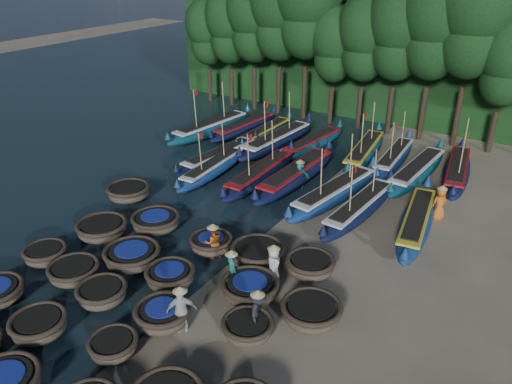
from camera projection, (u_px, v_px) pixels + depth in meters
The scene contains 54 objects.
ground at pixel (228, 265), 21.33m from camera, with size 120.00×120.00×0.00m, color gray.
foliage_wall at pixel (409, 56), 36.95m from camera, with size 40.00×3.00×10.00m, color black.
coracle_2 at pixel (4, 384), 14.99m from camera, with size 2.66×2.66×0.74m.
coracle_6 at pixel (39, 325), 17.27m from camera, with size 2.40×2.40×0.78m.
coracle_7 at pixel (113, 345), 16.49m from camera, with size 1.95×1.95×0.67m.
coracle_10 at pixel (45, 254), 21.34m from camera, with size 2.19×2.19×0.74m.
coracle_11 at pixel (74, 271), 20.21m from camera, with size 2.13×2.13×0.73m.
coracle_12 at pixel (102, 293), 18.90m from camera, with size 1.97×1.97×0.76m.
coracle_13 at pixel (163, 315), 17.73m from camera, with size 2.25×2.25×0.82m.
coracle_14 at pixel (248, 327), 17.24m from camera, with size 1.86×1.86×0.70m.
coracle_15 at pixel (102, 228), 23.22m from camera, with size 2.70×2.70×0.79m.
coracle_16 at pixel (132, 255), 21.16m from camera, with size 2.55×2.55×0.80m.
coracle_17 at pixel (170, 276), 19.86m from camera, with size 2.36×2.36×0.79m.
coracle_18 at pixel (250, 288), 19.16m from camera, with size 2.30×2.30×0.79m.
coracle_19 at pixel (311, 311), 17.92m from camera, with size 2.55×2.55×0.79m.
coracle_20 at pixel (128, 192), 26.66m from camera, with size 2.31×2.31×0.82m.
coracle_21 at pixel (156, 221), 23.82m from camera, with size 2.84×2.84×0.78m.
coracle_22 at pixel (211, 243), 22.13m from camera, with size 2.24×2.24×0.74m.
coracle_23 at pixel (258, 253), 21.31m from camera, with size 2.51×2.51×0.83m.
coracle_24 at pixel (310, 265), 20.51m from camera, with size 2.10×2.10×0.81m.
long_boat_2 at pixel (220, 157), 31.01m from camera, with size 2.11×7.69×1.36m.
long_boat_3 at pixel (213, 168), 29.44m from camera, with size 1.77×7.34×3.12m.
long_boat_4 at pixel (261, 174), 28.57m from camera, with size 1.66×8.13×3.45m.
long_boat_5 at pixel (296, 175), 28.34m from camera, with size 1.72×8.91×1.57m.
long_boat_6 at pixel (335, 193), 26.33m from camera, with size 2.71×8.32×3.58m.
long_boat_7 at pixel (360, 208), 24.88m from camera, with size 1.94×7.89×3.36m.
long_boat_8 at pixel (416, 222), 23.62m from camera, with size 2.49×7.87×1.40m.
long_boat_9 at pixel (211, 128), 35.77m from camera, with size 2.46×8.63×3.69m.
long_boat_10 at pixel (245, 127), 36.15m from camera, with size 2.03×7.62×1.35m.
long_boat_11 at pixel (265, 133), 35.01m from camera, with size 1.32×7.45×1.31m.
long_boat_12 at pixel (277, 140), 33.42m from camera, with size 2.12×8.63×3.68m.
long_boat_13 at pixel (312, 143), 33.16m from camera, with size 2.15×7.39×1.31m.
long_boat_14 at pixel (364, 152), 31.62m from camera, with size 2.43×8.25×3.53m.
long_boat_15 at pixel (394, 158), 30.87m from camera, with size 1.70×7.58×3.22m.
long_boat_16 at pixel (417, 171), 28.90m from camera, with size 2.05×8.39×1.48m.
long_boat_17 at pixel (457, 171), 28.94m from camera, with size 2.54×8.00×3.43m.
fisherman_0 at pixel (274, 264), 19.83m from camera, with size 0.85×0.98×1.89m.
fisherman_1 at pixel (232, 267), 19.64m from camera, with size 0.68×0.61×1.77m.
fisherman_2 at pixel (213, 241), 21.49m from camera, with size 0.96×0.97×1.78m.
fisherman_3 at pixel (258, 311), 17.33m from camera, with size 0.96×1.21×1.83m.
fisherman_4 at pixel (182, 309), 17.28m from camera, with size 1.07×1.03×1.99m.
fisherman_5 at pixel (300, 174), 27.88m from camera, with size 1.54×0.69×1.80m.
fisherman_6 at pixel (440, 203), 24.51m from camera, with size 0.99×1.02×1.97m.
tree_0 at pixel (208, 31), 41.54m from camera, with size 3.68×3.68×8.68m.
tree_1 at pixel (230, 24), 40.14m from camera, with size 4.09×4.09×9.65m.
tree_2 at pixel (254, 17), 38.73m from camera, with size 4.51×4.51×10.63m.
tree_3 at pixel (280, 10), 37.33m from camera, with size 4.92×4.92×11.60m.
tree_4 at pixel (308, 2), 35.93m from camera, with size 5.34×5.34×12.58m.
tree_5 at pixel (335, 44), 36.02m from camera, with size 3.68×3.68×8.68m.
tree_6 at pixel (366, 37), 34.62m from camera, with size 4.09×4.09×9.65m.
tree_7 at pixel (400, 29), 33.22m from camera, with size 4.51×4.51×10.63m.
tree_8 at pixel (436, 21), 31.82m from camera, with size 4.92×4.92×11.60m.
tree_9 at pixel (476, 12), 30.42m from camera, with size 5.34×5.34×12.58m.
tree_10 at pixel (507, 61), 30.51m from camera, with size 3.68×3.68×8.68m.
Camera 1 is at (10.50, -14.37, 12.22)m, focal length 35.00 mm.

